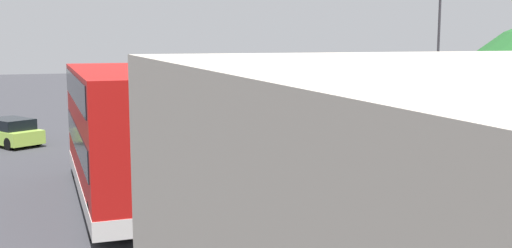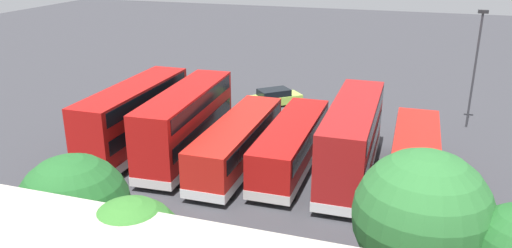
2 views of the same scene
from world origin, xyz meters
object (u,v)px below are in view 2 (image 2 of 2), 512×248
object	(u,v)px
bus_double_decker_fifth	(186,122)
bus_single_deck_fourth	(238,142)
bus_double_decker_second	(352,138)
lamp_post_tall	(476,61)
bus_double_decker_sixth	(135,116)
car_small_green	(172,86)
bus_single_deck_near_end	(415,162)
car_hatchback_silver	(275,97)
waste_bin_yellow	(206,112)
bus_single_deck_third	(292,144)

from	to	relation	value
bus_double_decker_fifth	bus_single_deck_fourth	bearing A→B (deg)	175.85
bus_double_decker_second	lamp_post_tall	distance (m)	13.76
bus_single_deck_fourth	bus_double_decker_sixth	xyz separation A→B (m)	(7.34, -0.20, 0.83)
car_small_green	bus_double_decker_second	bearing A→B (deg)	145.83
car_small_green	bus_double_decker_fifth	bearing A→B (deg)	121.04
bus_single_deck_near_end	bus_double_decker_sixth	bearing A→B (deg)	0.11
bus_double_decker_fifth	car_hatchback_silver	xyz separation A→B (m)	(-2.35, -12.59, -1.75)
bus_single_deck_fourth	car_hatchback_silver	distance (m)	12.94
bus_double_decker_second	waste_bin_yellow	size ratio (longest dim) A/B	11.93
bus_double_decker_fifth	car_hatchback_silver	world-z (taller)	bus_double_decker_fifth
lamp_post_tall	bus_double_decker_fifth	bearing A→B (deg)	33.73
bus_single_deck_third	bus_double_decker_sixth	distance (m)	10.68
bus_double_decker_sixth	waste_bin_yellow	bearing A→B (deg)	-102.75
bus_double_decker_second	bus_single_deck_fourth	size ratio (longest dim) A/B	1.00
bus_single_deck_near_end	bus_single_deck_fourth	size ratio (longest dim) A/B	1.06
bus_double_decker_second	lamp_post_tall	xyz separation A→B (m)	(-7.22, -11.41, 2.67)
lamp_post_tall	waste_bin_yellow	xyz separation A→B (m)	(19.78, 4.24, -4.64)
bus_single_deck_near_end	bus_single_deck_third	xyz separation A→B (m)	(7.34, -0.48, -0.00)
bus_single_deck_third	lamp_post_tall	xyz separation A→B (m)	(-10.89, -11.44, 3.49)
car_hatchback_silver	bus_double_decker_sixth	bearing A→B (deg)	64.35
bus_single_deck_third	lamp_post_tall	size ratio (longest dim) A/B	1.24
car_hatchback_silver	lamp_post_tall	bearing A→B (deg)	177.41
bus_single_deck_near_end	car_small_green	world-z (taller)	bus_single_deck_near_end
bus_double_decker_sixth	lamp_post_tall	size ratio (longest dim) A/B	1.25
bus_double_decker_fifth	bus_double_decker_sixth	distance (m)	3.73
car_hatchback_silver	lamp_post_tall	world-z (taller)	lamp_post_tall
lamp_post_tall	waste_bin_yellow	distance (m)	20.76
bus_single_deck_third	waste_bin_yellow	world-z (taller)	bus_single_deck_third
bus_double_decker_sixth	bus_single_deck_fourth	bearing A→B (deg)	178.47
bus_single_deck_third	bus_double_decker_sixth	xyz separation A→B (m)	(10.64, 0.51, 0.83)
bus_single_deck_third	car_small_green	bearing A→B (deg)	-40.38
bus_double_decker_fifth	car_small_green	bearing A→B (deg)	-58.96
bus_single_deck_third	bus_double_decker_sixth	bearing A→B (deg)	2.75
bus_double_decker_fifth	bus_double_decker_sixth	size ratio (longest dim) A/B	1.01
bus_single_deck_near_end	car_small_green	xyz separation A→B (m)	(22.04, -12.98, -0.92)
bus_double_decker_second	car_hatchback_silver	bearing A→B (deg)	-55.79
car_small_green	waste_bin_yellow	world-z (taller)	car_small_green
bus_double_decker_second	car_hatchback_silver	world-z (taller)	bus_double_decker_second
bus_double_decker_fifth	bus_double_decker_second	bearing A→B (deg)	-177.39
bus_single_deck_near_end	bus_double_decker_fifth	size ratio (longest dim) A/B	1.08
bus_double_decker_sixth	bus_double_decker_fifth	bearing A→B (deg)	-178.98
bus_single_deck_third	bus_single_deck_fourth	bearing A→B (deg)	12.12
bus_single_deck_fourth	waste_bin_yellow	distance (m)	9.76
bus_single_deck_third	bus_double_decker_sixth	size ratio (longest dim) A/B	0.99
bus_single_deck_near_end	bus_single_deck_third	world-z (taller)	same
bus_double_decker_second	lamp_post_tall	bearing A→B (deg)	-122.35
car_hatchback_silver	lamp_post_tall	distance (m)	16.09
bus_single_deck_near_end	lamp_post_tall	size ratio (longest dim) A/B	1.36
bus_single_deck_fourth	lamp_post_tall	world-z (taller)	lamp_post_tall
bus_double_decker_sixth	car_small_green	xyz separation A→B (m)	(4.06, -13.02, -1.75)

